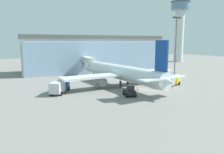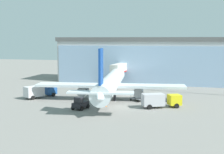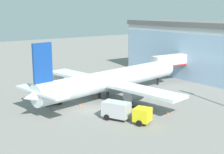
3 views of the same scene
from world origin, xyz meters
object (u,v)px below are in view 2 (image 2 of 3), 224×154
object	(u,v)px
safety_cone_wingtip	(172,99)
fuel_truck	(160,100)
catering_truck	(39,91)
pushback_tug	(80,104)
airplane	(111,83)
baggage_cart	(137,99)
safety_cone_nose	(106,105)
jet_bridge	(121,68)

from	to	relation	value
safety_cone_wingtip	fuel_truck	bearing A→B (deg)	-103.66
catering_truck	pushback_tug	size ratio (longest dim) A/B	2.12
airplane	fuel_truck	bearing A→B (deg)	-126.17
catering_truck	pushback_tug	world-z (taller)	catering_truck
airplane	catering_truck	distance (m)	15.74
baggage_cart	pushback_tug	xyz separation A→B (m)	(-8.79, -10.06, 0.47)
airplane	catering_truck	world-z (taller)	airplane
airplane	fuel_truck	world-z (taller)	airplane
airplane	catering_truck	size ratio (longest dim) A/B	4.95
fuel_truck	safety_cone_nose	world-z (taller)	fuel_truck
jet_bridge	safety_cone_nose	distance (m)	27.86
jet_bridge	safety_cone_nose	xyz separation A→B (m)	(3.33, -27.31, -4.44)
catering_truck	fuel_truck	distance (m)	26.75
fuel_truck	pushback_tug	bearing A→B (deg)	174.76
catering_truck	safety_cone_wingtip	size ratio (longest dim) A/B	13.51
safety_cone_wingtip	jet_bridge	bearing A→B (deg)	129.24
fuel_truck	safety_cone_wingtip	world-z (taller)	fuel_truck
airplane	baggage_cart	bearing A→B (deg)	-105.47
pushback_tug	baggage_cart	bearing A→B (deg)	-28.78
fuel_truck	safety_cone_wingtip	distance (m)	7.57
jet_bridge	baggage_cart	bearing A→B (deg)	-154.75
jet_bridge	pushback_tug	size ratio (longest dim) A/B	3.60
airplane	pushback_tug	size ratio (longest dim) A/B	10.47
catering_truck	baggage_cart	world-z (taller)	catering_truck
airplane	pushback_tug	xyz separation A→B (m)	(-2.93, -10.81, -2.38)
jet_bridge	fuel_truck	xyz separation A→B (m)	(13.39, -25.82, -3.24)
fuel_truck	safety_cone_nose	bearing A→B (deg)	163.80
safety_cone_nose	pushback_tug	bearing A→B (deg)	-138.91
fuel_truck	safety_cone_wingtip	bearing A→B (deg)	51.71
jet_bridge	pushback_tug	distance (m)	30.97
fuel_truck	safety_cone_wingtip	size ratio (longest dim) A/B	13.73
catering_truck	safety_cone_wingtip	bearing A→B (deg)	-52.83
jet_bridge	fuel_truck	size ratio (longest dim) A/B	1.67
pushback_tug	fuel_truck	bearing A→B (deg)	-58.24
baggage_cart	safety_cone_nose	world-z (taller)	baggage_cart
safety_cone_nose	safety_cone_wingtip	size ratio (longest dim) A/B	1.00
jet_bridge	safety_cone_wingtip	distance (m)	24.36
safety_cone_nose	safety_cone_wingtip	distance (m)	14.71
pushback_tug	safety_cone_wingtip	distance (m)	19.94
catering_truck	baggage_cart	xyz separation A→B (m)	(21.30, 1.57, -0.97)
baggage_cart	safety_cone_nose	distance (m)	8.21
fuel_truck	baggage_cart	distance (m)	7.38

